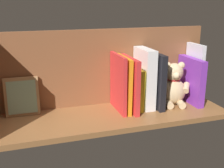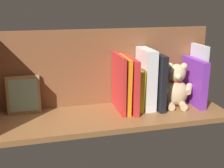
{
  "view_description": "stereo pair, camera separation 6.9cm",
  "coord_description": "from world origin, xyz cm",
  "px_view_note": "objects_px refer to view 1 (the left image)",
  "views": [
    {
      "loc": [
        34.2,
        106.97,
        46.45
      ],
      "look_at": [
        0.0,
        0.0,
        12.96
      ],
      "focal_mm": 45.82,
      "sensor_mm": 36.0,
      "label": 1
    },
    {
      "loc": [
        27.58,
        108.87,
        46.45
      ],
      "look_at": [
        0.0,
        0.0,
        12.96
      ],
      "focal_mm": 45.82,
      "sensor_mm": 36.0,
      "label": 2
    }
  ],
  "objects_px": {
    "book_0": "(194,72)",
    "teddy_bear": "(174,86)",
    "picture_frame_leaning": "(22,97)",
    "dictionary_thick_white": "(144,78)"
  },
  "relations": [
    {
      "from": "teddy_bear",
      "to": "dictionary_thick_white",
      "type": "xyz_separation_m",
      "value": [
        0.14,
        -0.02,
        0.04
      ]
    },
    {
      "from": "dictionary_thick_white",
      "to": "teddy_bear",
      "type": "bearing_deg",
      "value": 172.03
    },
    {
      "from": "book_0",
      "to": "teddy_bear",
      "type": "xyz_separation_m",
      "value": [
        0.12,
        0.03,
        -0.05
      ]
    },
    {
      "from": "book_0",
      "to": "teddy_bear",
      "type": "relative_size",
      "value": 1.36
    },
    {
      "from": "dictionary_thick_white",
      "to": "picture_frame_leaning",
      "type": "relative_size",
      "value": 1.63
    },
    {
      "from": "picture_frame_leaning",
      "to": "book_0",
      "type": "bearing_deg",
      "value": 176.85
    },
    {
      "from": "teddy_bear",
      "to": "book_0",
      "type": "bearing_deg",
      "value": -150.32
    },
    {
      "from": "dictionary_thick_white",
      "to": "picture_frame_leaning",
      "type": "xyz_separation_m",
      "value": [
        0.52,
        -0.06,
        -0.05
      ]
    },
    {
      "from": "book_0",
      "to": "picture_frame_leaning",
      "type": "xyz_separation_m",
      "value": [
        0.78,
        -0.04,
        -0.05
      ]
    },
    {
      "from": "teddy_bear",
      "to": "dictionary_thick_white",
      "type": "bearing_deg",
      "value": 6.98
    }
  ]
}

